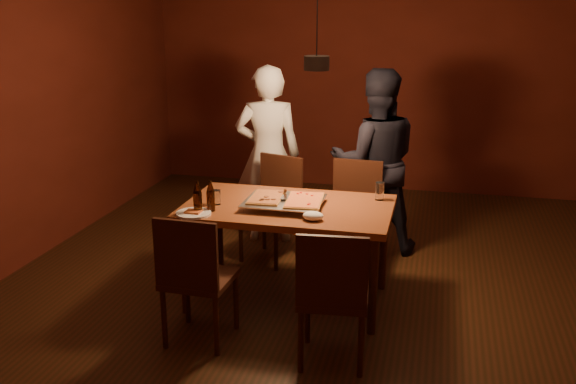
% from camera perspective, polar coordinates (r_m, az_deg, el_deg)
% --- Properties ---
extents(room_shell, '(6.00, 6.00, 6.00)m').
position_cam_1_polar(room_shell, '(4.66, 2.50, 7.09)').
color(room_shell, '#34190E').
rests_on(room_shell, ground).
extents(dining_table, '(1.50, 0.90, 0.75)m').
position_cam_1_polar(dining_table, '(4.67, -0.00, -2.04)').
color(dining_table, brown).
rests_on(dining_table, floor).
extents(chair_far_left, '(0.53, 0.53, 0.49)m').
position_cam_1_polar(chair_far_left, '(5.54, -1.17, -0.54)').
color(chair_far_left, '#38190F').
rests_on(chair_far_left, floor).
extents(chair_far_right, '(0.45, 0.45, 0.49)m').
position_cam_1_polar(chair_far_right, '(5.40, 5.93, -1.09)').
color(chair_far_right, '#38190F').
rests_on(chair_far_right, floor).
extents(chair_near_left, '(0.44, 0.44, 0.49)m').
position_cam_1_polar(chair_near_left, '(4.15, -8.39, -6.75)').
color(chair_near_left, '#38190F').
rests_on(chair_near_left, floor).
extents(chair_near_right, '(0.46, 0.46, 0.49)m').
position_cam_1_polar(chair_near_right, '(3.88, 4.00, -8.35)').
color(chair_near_right, '#38190F').
rests_on(chair_near_right, floor).
extents(pizza_tray, '(0.59, 0.50, 0.05)m').
position_cam_1_polar(pizza_tray, '(4.61, -0.35, -1.01)').
color(pizza_tray, silver).
rests_on(pizza_tray, dining_table).
extents(pizza_meat, '(0.25, 0.37, 0.02)m').
position_cam_1_polar(pizza_meat, '(4.64, -1.92, -0.46)').
color(pizza_meat, maroon).
rests_on(pizza_meat, pizza_tray).
extents(pizza_cheese, '(0.29, 0.42, 0.02)m').
position_cam_1_polar(pizza_cheese, '(4.57, 1.46, -0.72)').
color(pizza_cheese, gold).
rests_on(pizza_cheese, pizza_tray).
extents(spatula, '(0.14, 0.25, 0.04)m').
position_cam_1_polar(spatula, '(4.63, -0.24, -0.44)').
color(spatula, silver).
rests_on(spatula, pizza_tray).
extents(beer_bottle_a, '(0.06, 0.06, 0.23)m').
position_cam_1_polar(beer_bottle_a, '(4.49, -8.04, -0.45)').
color(beer_bottle_a, black).
rests_on(beer_bottle_a, dining_table).
extents(beer_bottle_b, '(0.06, 0.06, 0.22)m').
position_cam_1_polar(beer_bottle_b, '(4.52, -6.90, -0.34)').
color(beer_bottle_b, black).
rests_on(beer_bottle_b, dining_table).
extents(water_glass_left, '(0.07, 0.07, 0.11)m').
position_cam_1_polar(water_glass_left, '(4.68, -6.41, -0.47)').
color(water_glass_left, silver).
rests_on(water_glass_left, dining_table).
extents(water_glass_right, '(0.06, 0.06, 0.13)m').
position_cam_1_polar(water_glass_right, '(4.80, 8.15, 0.08)').
color(water_glass_right, silver).
rests_on(water_glass_right, dining_table).
extents(plate_slice, '(0.24, 0.24, 0.03)m').
position_cam_1_polar(plate_slice, '(4.49, -8.39, -1.87)').
color(plate_slice, white).
rests_on(plate_slice, dining_table).
extents(napkin, '(0.14, 0.11, 0.06)m').
position_cam_1_polar(napkin, '(4.33, 2.25, -2.14)').
color(napkin, white).
rests_on(napkin, dining_table).
extents(diner_white, '(0.67, 0.52, 1.64)m').
position_cam_1_polar(diner_white, '(5.90, -1.79, 3.35)').
color(diner_white, white).
rests_on(diner_white, floor).
extents(diner_dark, '(0.91, 0.77, 1.63)m').
position_cam_1_polar(diner_dark, '(5.68, 7.76, 2.66)').
color(diner_dark, black).
rests_on(diner_dark, floor).
extents(pendant_lamp, '(0.18, 0.18, 1.10)m').
position_cam_1_polar(pendant_lamp, '(4.61, 2.56, 11.51)').
color(pendant_lamp, black).
rests_on(pendant_lamp, ceiling).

